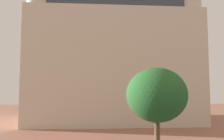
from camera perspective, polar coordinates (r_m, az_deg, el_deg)
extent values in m
cube|color=beige|center=(34.61, 0.08, -0.13)|extent=(22.05, 15.15, 14.48)
cube|color=#38424C|center=(36.29, 0.08, 13.26)|extent=(20.28, 13.94, 2.40)
cube|color=beige|center=(35.38, -2.14, 8.59)|extent=(4.60, 4.60, 25.23)
cylinder|color=beige|center=(29.39, -17.82, 3.08)|extent=(2.80, 2.80, 16.66)
cylinder|color=beige|center=(31.12, 18.80, 3.09)|extent=(2.80, 2.80, 17.10)
cylinder|color=brown|center=(16.47, 10.98, -15.93)|extent=(0.35, 0.35, 2.41)
ellipsoid|color=#235B28|center=(16.16, 10.82, -5.96)|extent=(4.11, 4.11, 3.70)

